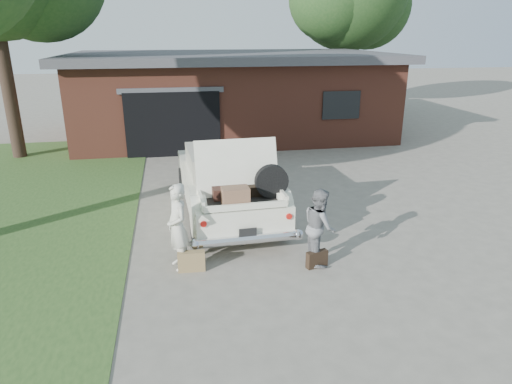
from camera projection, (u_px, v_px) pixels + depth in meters
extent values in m
plane|color=gray|center=(262.00, 256.00, 8.76)|extent=(90.00, 90.00, 0.00)
cube|color=#2D4C1E|center=(5.00, 217.00, 10.59)|extent=(6.00, 16.00, 0.02)
cube|color=brown|center=(232.00, 97.00, 19.11)|extent=(12.00, 7.00, 3.00)
cube|color=#4C4C51|center=(231.00, 56.00, 18.56)|extent=(12.80, 7.80, 0.30)
cube|color=black|center=(173.00, 124.00, 15.61)|extent=(3.20, 0.30, 2.20)
cube|color=#4C4C51|center=(171.00, 90.00, 15.16)|extent=(3.50, 0.12, 0.18)
cube|color=black|center=(341.00, 105.00, 16.41)|extent=(1.40, 0.08, 1.00)
cylinder|color=#38281E|center=(7.00, 78.00, 14.90)|extent=(0.44, 0.44, 5.31)
cylinder|color=#38281E|center=(344.00, 64.00, 24.60)|extent=(0.44, 0.44, 4.91)
sphere|color=#304F20|center=(368.00, 6.00, 24.41)|extent=(4.52, 4.52, 4.52)
cube|color=white|center=(226.00, 186.00, 10.79)|extent=(2.08, 5.02, 0.64)
cube|color=#B8B3A2|center=(223.00, 160.00, 10.88)|extent=(1.71, 2.04, 0.51)
cube|color=black|center=(217.00, 151.00, 11.75)|extent=(1.54, 0.14, 0.44)
cube|color=black|center=(230.00, 172.00, 10.02)|extent=(1.54, 0.14, 0.44)
cylinder|color=black|center=(197.00, 229.00, 9.15)|extent=(0.24, 0.66, 0.65)
cylinder|color=black|center=(280.00, 222.00, 9.52)|extent=(0.24, 0.66, 0.65)
cylinder|color=black|center=(184.00, 180.00, 12.25)|extent=(0.24, 0.66, 0.65)
cylinder|color=black|center=(247.00, 175.00, 12.62)|extent=(0.24, 0.66, 0.65)
cylinder|color=silver|center=(248.00, 239.00, 8.54)|extent=(2.03, 0.26, 0.18)
cylinder|color=#A5140F|center=(203.00, 223.00, 8.31)|extent=(0.12, 0.10, 0.12)
cylinder|color=#A5140F|center=(289.00, 216.00, 8.65)|extent=(0.12, 0.10, 0.12)
cube|color=black|center=(248.00, 233.00, 8.48)|extent=(0.34, 0.03, 0.17)
cube|color=black|center=(241.00, 200.00, 8.95)|extent=(1.58, 1.15, 0.04)
cube|color=white|center=(200.00, 198.00, 8.75)|extent=(0.10, 1.09, 0.18)
cube|color=white|center=(280.00, 192.00, 9.08)|extent=(0.10, 1.09, 0.18)
cube|color=white|center=(246.00, 206.00, 8.43)|extent=(1.58, 0.13, 0.12)
cube|color=white|center=(237.00, 167.00, 9.10)|extent=(1.68, 0.47, 1.09)
cube|color=#3E221A|center=(229.00, 192.00, 9.01)|extent=(0.70, 0.47, 0.22)
cube|color=brown|center=(235.00, 196.00, 8.55)|extent=(0.52, 0.35, 0.35)
cube|color=black|center=(244.00, 190.00, 9.14)|extent=(0.67, 0.45, 0.20)
cylinder|color=black|center=(272.00, 181.00, 8.92)|extent=(0.67, 0.19, 0.66)
imported|color=beige|center=(178.00, 227.00, 8.10)|extent=(0.55, 0.67, 1.59)
imported|color=slate|center=(320.00, 226.00, 8.32)|extent=(0.57, 0.72, 1.43)
cube|color=olive|center=(191.00, 261.00, 8.16)|extent=(0.49, 0.18, 0.37)
cube|color=black|center=(317.00, 259.00, 8.31)|extent=(0.42, 0.23, 0.31)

